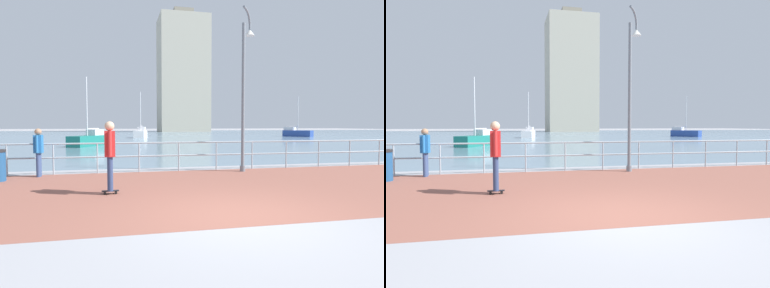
# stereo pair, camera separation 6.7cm
# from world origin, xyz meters

# --- Properties ---
(ground) EXTENTS (220.00, 220.00, 0.00)m
(ground) POSITION_xyz_m (0.00, 40.00, 0.00)
(ground) COLOR #9E9EA3
(brick_paving) EXTENTS (28.00, 6.64, 0.01)m
(brick_paving) POSITION_xyz_m (0.00, 2.72, 0.00)
(brick_paving) COLOR #935647
(brick_paving) RESTS_ON ground
(harbor_water) EXTENTS (180.00, 88.00, 0.00)m
(harbor_water) POSITION_xyz_m (0.00, 51.03, 0.00)
(harbor_water) COLOR #6B899E
(harbor_water) RESTS_ON ground
(waterfront_railing) EXTENTS (25.25, 0.06, 1.05)m
(waterfront_railing) POSITION_xyz_m (-0.00, 6.03, 0.72)
(waterfront_railing) COLOR #9EADB7
(waterfront_railing) RESTS_ON ground
(lamppost) EXTENTS (0.66, 0.66, 5.76)m
(lamppost) POSITION_xyz_m (2.30, 5.54, 3.19)
(lamppost) COLOR slate
(lamppost) RESTS_ON ground
(skateboarder) EXTENTS (0.40, 0.55, 1.72)m
(skateboarder) POSITION_xyz_m (-2.29, 2.46, 1.04)
(skateboarder) COLOR black
(skateboarder) RESTS_ON ground
(bystander) EXTENTS (0.25, 0.55, 1.53)m
(bystander) POSITION_xyz_m (-4.57, 5.68, 0.89)
(bystander) COLOR #384C7A
(bystander) RESTS_ON ground
(sailboat_yellow) EXTENTS (2.07, 4.40, 5.94)m
(sailboat_yellow) POSITION_xyz_m (0.65, 37.81, 0.57)
(sailboat_yellow) COLOR white
(sailboat_yellow) RESTS_ON ground
(sailboat_blue) EXTENTS (3.45, 4.11, 5.81)m
(sailboat_blue) POSITION_xyz_m (23.03, 37.66, 0.55)
(sailboat_blue) COLOR #284799
(sailboat_blue) RESTS_ON ground
(sailboat_navy) EXTENTS (2.78, 3.95, 5.38)m
(sailboat_navy) POSITION_xyz_m (-4.46, 21.44, 0.51)
(sailboat_navy) COLOR #197266
(sailboat_navy) RESTS_ON ground
(tower_beige) EXTENTS (12.12, 10.70, 30.58)m
(tower_beige) POSITION_xyz_m (13.82, 77.23, 14.46)
(tower_beige) COLOR #B2AD99
(tower_beige) RESTS_ON ground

